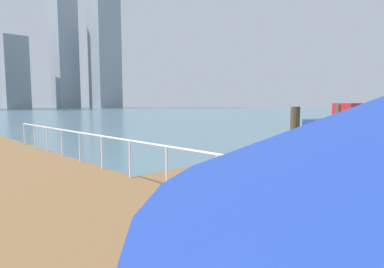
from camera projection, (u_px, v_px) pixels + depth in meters
ground_plane at (96, 149)px, 17.06m from camera, size 300.00×300.00×0.00m
floating_dock at (277, 158)px, 13.81m from camera, size 15.55×2.00×0.18m
boardwalk_railing at (217, 165)px, 6.38m from camera, size 0.06×26.08×1.08m
dock_piling_0 at (338, 121)px, 22.57m from camera, size 0.35×0.35×2.38m
dock_piling_1 at (294, 144)px, 10.10m from camera, size 0.30×0.30×2.38m
moored_boat_2 at (342, 123)px, 24.87m from camera, size 7.54×2.85×2.47m
skyline_tower_4 at (16, 73)px, 141.30m from camera, size 10.34×9.08×32.13m
skyline_tower_5 at (64, 55)px, 152.24m from camera, size 11.00×11.25×51.59m
skyline_tower_6 at (104, 22)px, 148.22m from camera, size 13.23×10.77×80.80m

